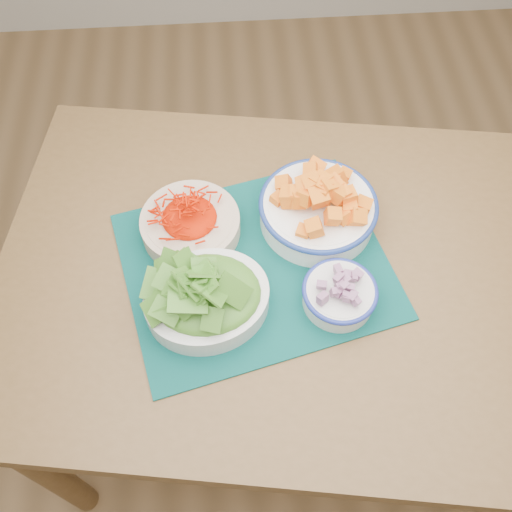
{
  "coord_description": "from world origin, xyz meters",
  "views": [
    {
      "loc": [
        0.16,
        -0.36,
        1.68
      ],
      "look_at": [
        0.2,
        0.2,
        0.78
      ],
      "focal_mm": 40.0,
      "sensor_mm": 36.0,
      "label": 1
    }
  ],
  "objects": [
    {
      "name": "placemat",
      "position": [
        0.2,
        0.2,
        0.75
      ],
      "size": [
        0.57,
        0.5,
        0.0
      ],
      "primitive_type": "cube",
      "rotation": [
        0.0,
        0.0,
        0.24
      ],
      "color": "#022E2C",
      "rests_on": "table"
    },
    {
      "name": "carrot_bowl",
      "position": [
        0.08,
        0.28,
        0.79
      ],
      "size": [
        0.22,
        0.22,
        0.07
      ],
      "rotation": [
        0.0,
        0.0,
        -0.18
      ],
      "color": "beige",
      "rests_on": "placemat"
    },
    {
      "name": "lettuce_bowl",
      "position": [
        0.1,
        0.11,
        0.81
      ],
      "size": [
        0.26,
        0.24,
        0.11
      ],
      "rotation": [
        0.0,
        0.0,
        0.24
      ],
      "color": "silver",
      "rests_on": "placemat"
    },
    {
      "name": "table",
      "position": [
        0.29,
        0.18,
        0.65
      ],
      "size": [
        1.29,
        0.97,
        0.75
      ],
      "rotation": [
        0.0,
        0.0,
        -0.16
      ],
      "color": "brown",
      "rests_on": "ground"
    },
    {
      "name": "squash_bowl",
      "position": [
        0.33,
        0.29,
        0.8
      ],
      "size": [
        0.24,
        0.24,
        0.11
      ],
      "rotation": [
        0.0,
        0.0,
        0.08
      ],
      "color": "white",
      "rests_on": "placemat"
    },
    {
      "name": "onion_bowl",
      "position": [
        0.34,
        0.11,
        0.79
      ],
      "size": [
        0.17,
        0.17,
        0.07
      ],
      "rotation": [
        0.0,
        0.0,
        0.37
      ],
      "color": "silver",
      "rests_on": "placemat"
    },
    {
      "name": "ground",
      "position": [
        0.0,
        0.0,
        0.0
      ],
      "size": [
        4.0,
        4.0,
        0.0
      ],
      "primitive_type": "plane",
      "color": "#A67E50",
      "rests_on": "ground"
    }
  ]
}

